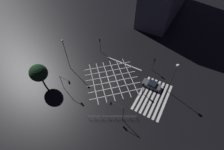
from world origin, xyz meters
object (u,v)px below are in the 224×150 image
(traffic_light_ne_main, at_px, (100,42))
(waiting_car, at_px, (152,85))
(traffic_light_nw_cross, at_px, (66,82))
(street_lamp_west, at_px, (65,49))
(traffic_light_sw_cross, at_px, (117,108))
(traffic_light_se_main, at_px, (154,62))
(street_lamp_east, at_px, (175,71))
(street_tree_near, at_px, (39,73))
(traffic_light_median_south, at_px, (143,86))

(traffic_light_ne_main, relative_size, waiting_car, 1.05)
(traffic_light_nw_cross, bearing_deg, traffic_light_ne_main, 95.87)
(waiting_car, bearing_deg, street_lamp_west, 13.43)
(traffic_light_sw_cross, xyz_separation_m, traffic_light_nw_cross, (0.01, 12.14, -0.17))
(waiting_car, bearing_deg, traffic_light_se_main, -71.23)
(traffic_light_sw_cross, xyz_separation_m, traffic_light_se_main, (15.66, -1.58, -0.54))
(traffic_light_nw_cross, relative_size, street_lamp_east, 0.53)
(traffic_light_nw_cross, height_order, traffic_light_se_main, traffic_light_nw_cross)
(traffic_light_se_main, bearing_deg, traffic_light_nw_cross, -41.23)
(street_lamp_west, distance_m, street_tree_near, 7.65)
(street_lamp_east, distance_m, street_lamp_west, 24.18)
(street_lamp_west, relative_size, street_tree_near, 1.38)
(traffic_light_sw_cross, height_order, traffic_light_ne_main, traffic_light_sw_cross)
(traffic_light_ne_main, xyz_separation_m, waiting_car, (-4.61, -17.00, -2.54))
(traffic_light_se_main, relative_size, waiting_car, 0.94)
(street_lamp_east, relative_size, waiting_car, 1.94)
(traffic_light_sw_cross, height_order, street_tree_near, street_tree_near)
(traffic_light_sw_cross, bearing_deg, street_tree_near, 4.93)
(traffic_light_ne_main, bearing_deg, traffic_light_nw_cross, 5.87)
(street_lamp_east, bearing_deg, traffic_light_median_south, 125.89)
(traffic_light_se_main, relative_size, street_lamp_west, 0.47)
(traffic_light_median_south, height_order, waiting_car, traffic_light_median_south)
(traffic_light_se_main, xyz_separation_m, waiting_car, (-5.04, -1.71, -2.21))
(traffic_light_nw_cross, relative_size, traffic_light_ne_main, 0.98)
(street_lamp_east, bearing_deg, street_tree_near, 117.30)
(traffic_light_sw_cross, relative_size, traffic_light_nw_cross, 1.05)
(traffic_light_nw_cross, xyz_separation_m, street_lamp_west, (5.81, 4.70, 2.77))
(traffic_light_sw_cross, relative_size, street_lamp_east, 0.56)
(traffic_light_median_south, height_order, traffic_light_ne_main, traffic_light_ne_main)
(traffic_light_se_main, height_order, waiting_car, traffic_light_se_main)
(traffic_light_median_south, distance_m, street_lamp_east, 6.96)
(traffic_light_sw_cross, xyz_separation_m, street_tree_near, (-1.55, 17.98, 0.89))
(traffic_light_ne_main, relative_size, traffic_light_se_main, 1.12)
(traffic_light_nw_cross, bearing_deg, street_tree_near, -165.06)
(waiting_car, bearing_deg, street_tree_near, 29.79)
(street_lamp_west, height_order, waiting_car, street_lamp_west)
(traffic_light_ne_main, bearing_deg, waiting_car, 74.82)
(street_tree_near, relative_size, waiting_car, 1.46)
(waiting_car, bearing_deg, street_lamp_east, -170.46)
(traffic_light_sw_cross, relative_size, traffic_light_se_main, 1.15)
(traffic_light_se_main, xyz_separation_m, street_lamp_west, (-9.85, 18.42, 3.14))
(traffic_light_nw_cross, height_order, street_tree_near, street_tree_near)
(traffic_light_median_south, bearing_deg, street_lamp_west, 6.15)
(street_lamp_west, bearing_deg, traffic_light_sw_cross, -109.04)
(traffic_light_sw_cross, bearing_deg, traffic_light_se_main, -95.76)
(traffic_light_ne_main, height_order, waiting_car, traffic_light_ne_main)
(street_lamp_east, xyz_separation_m, waiting_car, (-0.58, 3.43, -5.75))
(traffic_light_ne_main, distance_m, waiting_car, 17.80)
(street_lamp_west, height_order, street_tree_near, street_lamp_west)
(street_lamp_east, bearing_deg, traffic_light_nw_cross, 120.69)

